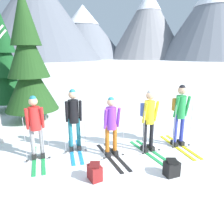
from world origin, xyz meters
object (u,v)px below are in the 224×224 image
(skier_in_green, at_px, (180,112))
(backpack_on_snow_front, at_px, (172,168))
(pine_tree_near, at_px, (28,64))
(backpack_on_snow_beside, at_px, (95,172))
(skier_in_black, at_px, (74,118))
(skier_in_yellow, at_px, (149,117))
(skier_in_purple, at_px, (111,125))
(pine_tree_mid, at_px, (6,66))
(skier_in_red, at_px, (35,124))

(skier_in_green, xyz_separation_m, backpack_on_snow_front, (-0.57, -1.65, -0.86))
(pine_tree_near, xyz_separation_m, backpack_on_snow_beside, (2.93, -4.15, -2.09))
(skier_in_black, distance_m, skier_in_yellow, 2.05)
(skier_in_purple, relative_size, skier_in_yellow, 0.97)
(backpack_on_snow_front, bearing_deg, pine_tree_mid, 138.86)
(skier_in_purple, relative_size, backpack_on_snow_beside, 4.28)
(skier_in_black, xyz_separation_m, skier_in_purple, (1.04, -0.30, -0.11))
(skier_in_yellow, bearing_deg, backpack_on_snow_beside, -132.46)
(pine_tree_near, height_order, pine_tree_mid, pine_tree_near)
(skier_in_yellow, bearing_deg, skier_in_purple, -162.35)
(skier_in_red, relative_size, pine_tree_near, 0.34)
(skier_in_green, distance_m, backpack_on_snow_front, 1.95)
(skier_in_red, bearing_deg, skier_in_black, 27.65)
(skier_in_purple, bearing_deg, pine_tree_near, 137.28)
(pine_tree_near, bearing_deg, skier_in_green, -23.72)
(skier_in_red, bearing_deg, skier_in_green, 12.81)
(skier_in_purple, bearing_deg, skier_in_black, 163.91)
(skier_in_purple, relative_size, pine_tree_mid, 0.38)
(skier_in_black, bearing_deg, skier_in_red, -152.35)
(skier_in_red, bearing_deg, backpack_on_snow_beside, -31.39)
(skier_in_green, bearing_deg, backpack_on_snow_beside, -140.92)
(pine_tree_near, height_order, backpack_on_snow_beside, pine_tree_near)
(skier_in_black, relative_size, backpack_on_snow_front, 4.54)
(pine_tree_near, bearing_deg, skier_in_red, -67.26)
(pine_tree_mid, bearing_deg, skier_in_black, -47.63)
(skier_in_purple, xyz_separation_m, skier_in_green, (1.96, 0.72, 0.17))
(backpack_on_snow_front, bearing_deg, skier_in_red, 166.91)
(pine_tree_mid, bearing_deg, backpack_on_snow_beside, -51.10)
(skier_in_black, relative_size, skier_in_purple, 1.03)
(skier_in_red, bearing_deg, pine_tree_mid, 122.52)
(pine_tree_mid, relative_size, backpack_on_snow_front, 11.67)
(skier_in_black, relative_size, skier_in_green, 0.96)
(skier_in_black, height_order, pine_tree_near, pine_tree_near)
(skier_in_purple, height_order, pine_tree_mid, pine_tree_mid)
(skier_in_red, height_order, backpack_on_snow_beside, skier_in_red)
(skier_in_green, bearing_deg, skier_in_red, -167.19)
(skier_in_red, distance_m, skier_in_green, 3.99)
(backpack_on_snow_beside, bearing_deg, skier_in_green, 39.08)
(skier_in_red, distance_m, pine_tree_near, 3.69)
(pine_tree_mid, distance_m, backpack_on_snow_beside, 7.65)
(skier_in_purple, distance_m, pine_tree_near, 4.65)
(skier_in_purple, bearing_deg, skier_in_red, -175.02)
(skier_in_purple, bearing_deg, backpack_on_snow_beside, -105.98)
(pine_tree_mid, distance_m, backpack_on_snow_front, 8.67)
(skier_in_yellow, height_order, skier_in_green, skier_in_green)
(pine_tree_near, bearing_deg, pine_tree_mid, 136.83)
(skier_in_yellow, height_order, backpack_on_snow_beside, skier_in_yellow)
(skier_in_black, xyz_separation_m, pine_tree_near, (-2.22, 2.71, 1.30))
(skier_in_green, bearing_deg, skier_in_yellow, -157.47)
(skier_in_black, distance_m, pine_tree_mid, 5.96)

